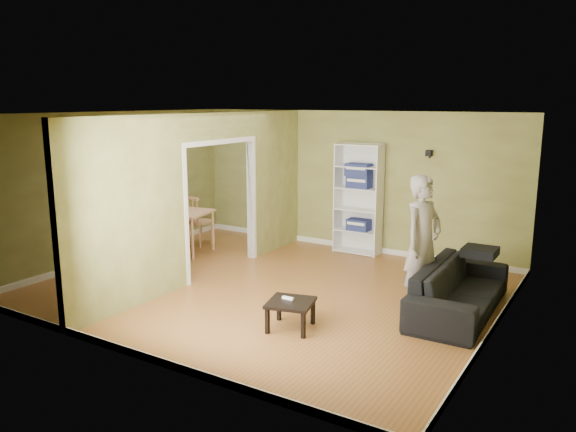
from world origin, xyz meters
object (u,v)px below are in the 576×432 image
object	(u,v)px
coffee_table	(291,305)
dining_table	(176,215)
chair_far	(200,220)
chair_near	(157,234)
person	(423,231)
chair_left	(145,223)
bookshelf	(360,199)
sofa	(460,282)

from	to	relation	value
coffee_table	dining_table	size ratio (longest dim) A/B	0.43
coffee_table	chair_far	size ratio (longest dim) A/B	0.56
chair_near	person	bearing A→B (deg)	-17.95
chair_left	bookshelf	bearing A→B (deg)	133.36
sofa	coffee_table	bearing A→B (deg)	134.21
sofa	person	xyz separation A→B (m)	(-0.52, -0.06, 0.64)
bookshelf	chair_left	world-z (taller)	bookshelf
dining_table	chair_far	bearing A→B (deg)	86.24
dining_table	chair_far	size ratio (longest dim) A/B	1.29
sofa	bookshelf	size ratio (longest dim) A/B	1.11
chair_near	chair_far	xyz separation A→B (m)	(-0.08, 1.26, 0.01)
person	dining_table	distance (m)	4.85
bookshelf	chair_near	bearing A→B (deg)	-139.16
person	bookshelf	distance (m)	2.90
bookshelf	chair_near	distance (m)	3.71
sofa	chair_left	distance (m)	6.11
coffee_table	chair_far	xyz separation A→B (m)	(-3.67, 2.62, 0.18)
person	bookshelf	size ratio (longest dim) A/B	1.06
chair_near	chair_far	bearing A→B (deg)	72.99
coffee_table	chair_far	world-z (taller)	chair_far
chair_left	chair_far	bearing A→B (deg)	146.35
bookshelf	dining_table	xyz separation A→B (m)	(-2.90, -1.78, -0.31)
sofa	chair_left	world-z (taller)	chair_left
person	dining_table	bearing A→B (deg)	103.19
person	chair_far	bearing A→B (deg)	95.68
person	coffee_table	world-z (taller)	person
person	chair_near	distance (m)	4.74
sofa	chair_left	size ratio (longest dim) A/B	2.43
sofa	bookshelf	world-z (taller)	bookshelf
sofa	chair_near	bearing A→B (deg)	91.95
chair_near	dining_table	bearing A→B (deg)	80.58
dining_table	chair_left	size ratio (longest dim) A/B	1.36
chair_left	dining_table	bearing A→B (deg)	108.90
dining_table	chair_far	distance (m)	0.67
sofa	chair_left	bearing A→B (deg)	85.90
dining_table	chair_far	xyz separation A→B (m)	(0.04, 0.64, -0.22)
coffee_table	dining_table	xyz separation A→B (m)	(-3.71, 1.98, 0.40)
person	dining_table	world-z (taller)	person
dining_table	person	bearing A→B (deg)	-4.63
person	bookshelf	bearing A→B (deg)	59.20
sofa	person	size ratio (longest dim) A/B	1.05
chair_near	coffee_table	bearing A→B (deg)	-41.54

